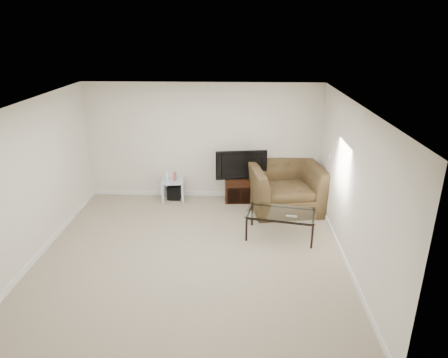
{
  "coord_description": "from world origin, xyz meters",
  "views": [
    {
      "loc": [
        0.76,
        -5.71,
        3.54
      ],
      "look_at": [
        0.5,
        1.2,
        0.9
      ],
      "focal_mm": 32.0,
      "sensor_mm": 36.0,
      "label": 1
    }
  ],
  "objects_px": {
    "television": "(241,163)",
    "recliner": "(286,180)",
    "subwoofer": "(174,192)",
    "coffee_table": "(281,224)",
    "tv_stand": "(240,188)",
    "side_table": "(173,189)"
  },
  "relations": [
    {
      "from": "television",
      "to": "tv_stand",
      "type": "bearing_deg",
      "value": 85.69
    },
    {
      "from": "side_table",
      "to": "recliner",
      "type": "height_order",
      "value": "recliner"
    },
    {
      "from": "side_table",
      "to": "subwoofer",
      "type": "height_order",
      "value": "side_table"
    },
    {
      "from": "side_table",
      "to": "recliner",
      "type": "distance_m",
      "value": 2.45
    },
    {
      "from": "side_table",
      "to": "coffee_table",
      "type": "distance_m",
      "value": 2.7
    },
    {
      "from": "tv_stand",
      "to": "recliner",
      "type": "xyz_separation_m",
      "value": [
        0.93,
        -0.39,
        0.35
      ]
    },
    {
      "from": "tv_stand",
      "to": "television",
      "type": "bearing_deg",
      "value": -90.0
    },
    {
      "from": "subwoofer",
      "to": "coffee_table",
      "type": "bearing_deg",
      "value": -36.53
    },
    {
      "from": "television",
      "to": "recliner",
      "type": "height_order",
      "value": "recliner"
    },
    {
      "from": "side_table",
      "to": "coffee_table",
      "type": "bearing_deg",
      "value": -35.83
    },
    {
      "from": "tv_stand",
      "to": "side_table",
      "type": "height_order",
      "value": "tv_stand"
    },
    {
      "from": "side_table",
      "to": "recliner",
      "type": "bearing_deg",
      "value": -9.2
    },
    {
      "from": "side_table",
      "to": "subwoofer",
      "type": "relative_size",
      "value": 1.66
    },
    {
      "from": "side_table",
      "to": "tv_stand",
      "type": "bearing_deg",
      "value": 0.0
    },
    {
      "from": "subwoofer",
      "to": "recliner",
      "type": "bearing_deg",
      "value": -9.82
    },
    {
      "from": "tv_stand",
      "to": "side_table",
      "type": "bearing_deg",
      "value": 176.56
    },
    {
      "from": "recliner",
      "to": "coffee_table",
      "type": "xyz_separation_m",
      "value": [
        -0.2,
        -1.19,
        -0.39
      ]
    },
    {
      "from": "subwoofer",
      "to": "recliner",
      "type": "distance_m",
      "value": 2.44
    },
    {
      "from": "television",
      "to": "recliner",
      "type": "relative_size",
      "value": 0.7
    },
    {
      "from": "television",
      "to": "coffee_table",
      "type": "distance_m",
      "value": 1.82
    },
    {
      "from": "television",
      "to": "side_table",
      "type": "relative_size",
      "value": 2.12
    },
    {
      "from": "subwoofer",
      "to": "coffee_table",
      "type": "relative_size",
      "value": 0.23
    }
  ]
}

